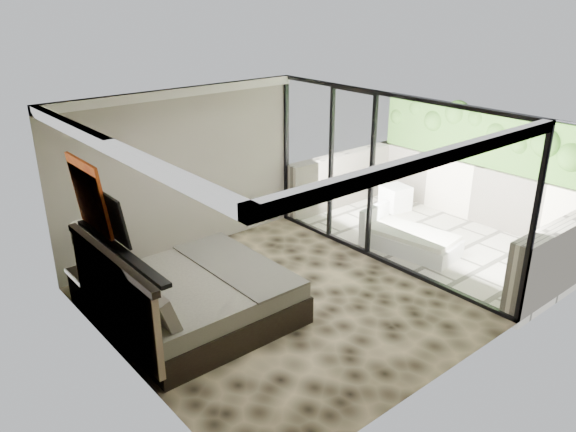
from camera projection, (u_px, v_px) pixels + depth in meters
floor at (276, 305)px, 8.12m from camera, size 5.00×5.00×0.00m
ceiling at (275, 113)px, 7.08m from camera, size 4.50×5.00×0.02m
back_wall at (182, 173)px, 9.37m from camera, size 4.50×0.02×2.80m
left_wall at (119, 263)px, 6.26m from camera, size 0.02×5.00×2.80m
glass_wall at (385, 181)px, 8.93m from camera, size 0.08×5.00×2.80m
terrace_slab at (434, 240)px, 10.37m from camera, size 3.00×5.00×0.12m
parapet_far at (479, 193)px, 10.95m from camera, size 0.30×5.00×1.10m
foliage_hedge at (487, 138)px, 10.54m from camera, size 0.36×4.60×1.10m
picture_ledge at (119, 250)px, 6.33m from camera, size 0.12×2.20×0.05m
bed at (191, 297)px, 7.57m from camera, size 2.34×2.26×1.29m
nightstand at (94, 284)px, 8.10m from camera, size 0.59×0.59×0.58m
table_lamp at (86, 240)px, 7.86m from camera, size 0.39×0.39×0.71m
abstract_canvas at (89, 195)px, 6.63m from camera, size 0.13×0.90×0.90m
framed_print at (115, 220)px, 6.31m from camera, size 0.11×0.50×0.60m
ottoman at (395, 198)px, 11.57m from camera, size 0.58×0.58×0.50m
lounger at (408, 239)px, 9.79m from camera, size 1.05×1.74×0.64m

